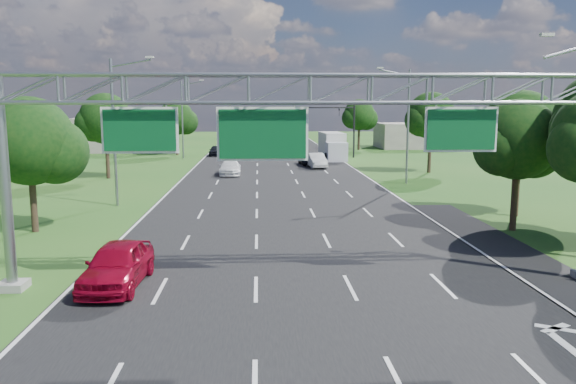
{
  "coord_description": "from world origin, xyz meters",
  "views": [
    {
      "loc": [
        -1.66,
        -8.96,
        6.91
      ],
      "look_at": [
        -0.35,
        15.91,
        3.05
      ],
      "focal_mm": 35.0,
      "sensor_mm": 36.0,
      "label": 1
    }
  ],
  "objects": [
    {
      "name": "car_queue_b",
      "position": [
        4.33,
        56.04,
        0.64
      ],
      "size": [
        2.54,
        4.8,
        1.28
      ],
      "primitive_type": "imported",
      "rotation": [
        0.0,
        0.0,
        0.09
      ],
      "color": "black",
      "rests_on": "ground"
    },
    {
      "name": "car_queue_d",
      "position": [
        4.78,
        53.3,
        0.8
      ],
      "size": [
        2.21,
        5.01,
        1.6
      ],
      "primitive_type": "imported",
      "rotation": [
        0.0,
        0.0,
        0.11
      ],
      "color": "silver",
      "rests_on": "ground"
    },
    {
      "name": "tree_verge_rd",
      "position": [
        16.08,
        48.04,
        5.63
      ],
      "size": [
        5.76,
        4.8,
        8.28
      ],
      "color": "#2D2116",
      "rests_on": "ground"
    },
    {
      "name": "road_flare",
      "position": [
        10.2,
        14.0,
        0.0
      ],
      "size": [
        3.0,
        30.0,
        0.02
      ],
      "primitive_type": "cube",
      "color": "black",
      "rests_on": "ground"
    },
    {
      "name": "red_coupe",
      "position": [
        -7.11,
        12.2,
        0.86
      ],
      "size": [
        2.25,
        5.12,
        1.72
      ],
      "primitive_type": "imported",
      "rotation": [
        0.0,
        0.0,
        -0.05
      ],
      "color": "maroon",
      "rests_on": "ground"
    },
    {
      "name": "sign_gantry",
      "position": [
        0.33,
        12.0,
        6.89
      ],
      "size": [
        23.5,
        1.0,
        9.56
      ],
      "color": "gray",
      "rests_on": "ground"
    },
    {
      "name": "streetlight_l_near",
      "position": [
        -11.3,
        30.0,
        5.58
      ],
      "size": [
        2.97,
        0.22,
        10.16
      ],
      "color": "gray",
      "rests_on": "ground"
    },
    {
      "name": "car_queue_a",
      "position": [
        -4.5,
        47.17,
        0.74
      ],
      "size": [
        2.18,
        5.13,
        1.48
      ],
      "primitive_type": "imported",
      "rotation": [
        0.0,
        0.0,
        0.02
      ],
      "color": "white",
      "rests_on": "ground"
    },
    {
      "name": "streetlight_l_far",
      "position": [
        -11.3,
        65.0,
        5.58
      ],
      "size": [
        2.97,
        0.22,
        10.16
      ],
      "color": "gray",
      "rests_on": "ground"
    },
    {
      "name": "car_queue_c",
      "position": [
        -7.53,
        68.96,
        0.71
      ],
      "size": [
        1.83,
        4.23,
        1.42
      ],
      "primitive_type": "imported",
      "rotation": [
        0.0,
        0.0,
        -0.04
      ],
      "color": "black",
      "rests_on": "ground"
    },
    {
      "name": "box_truck",
      "position": [
        8.0,
        63.61,
        1.62
      ],
      "size": [
        2.93,
        9.03,
        3.38
      ],
      "rotation": [
        0.0,
        0.0,
        0.06
      ],
      "color": "silver",
      "rests_on": "ground"
    },
    {
      "name": "streetlight_r_mid",
      "position": [
        11.3,
        40.0,
        5.58
      ],
      "size": [
        2.97,
        0.22,
        10.16
      ],
      "color": "gray",
      "rests_on": "ground"
    },
    {
      "name": "building_right",
      "position": [
        24.0,
        82.0,
        2.0
      ],
      "size": [
        12.0,
        9.0,
        4.0
      ],
      "primitive_type": "cube",
      "color": "gray",
      "rests_on": "ground"
    },
    {
      "name": "tree_verge_lc",
      "position": [
        -12.92,
        70.04,
        4.98
      ],
      "size": [
        5.76,
        4.8,
        7.62
      ],
      "color": "#2D2116",
      "rests_on": "ground"
    },
    {
      "name": "tree_verge_la",
      "position": [
        -13.92,
        22.04,
        4.76
      ],
      "size": [
        5.76,
        4.8,
        7.4
      ],
      "color": "#2D2116",
      "rests_on": "ground"
    },
    {
      "name": "traffic_signal",
      "position": [
        7.48,
        65.0,
        5.17
      ],
      "size": [
        12.21,
        0.24,
        7.0
      ],
      "color": "black",
      "rests_on": "ground"
    },
    {
      "name": "road",
      "position": [
        0.0,
        30.0,
        0.0
      ],
      "size": [
        18.0,
        180.0,
        0.02
      ],
      "primitive_type": "cube",
      "color": "black",
      "rests_on": "ground"
    },
    {
      "name": "tree_verge_lb",
      "position": [
        -15.92,
        45.04,
        5.41
      ],
      "size": [
        5.76,
        4.8,
        8.06
      ],
      "color": "#2D2116",
      "rests_on": "ground"
    },
    {
      "name": "tree_verge_re",
      "position": [
        14.08,
        78.04,
        5.2
      ],
      "size": [
        5.76,
        4.8,
        7.84
      ],
      "color": "#2D2116",
      "rests_on": "ground"
    },
    {
      "name": "ground",
      "position": [
        0.0,
        30.0,
        0.0
      ],
      "size": [
        220.0,
        220.0,
        0.0
      ],
      "primitive_type": "plane",
      "color": "#205519",
      "rests_on": "ground"
    },
    {
      "name": "building_left",
      "position": [
        -22.0,
        78.0,
        2.5
      ],
      "size": [
        14.0,
        10.0,
        5.0
      ],
      "primitive_type": "cube",
      "color": "gray",
      "rests_on": "ground"
    }
  ]
}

